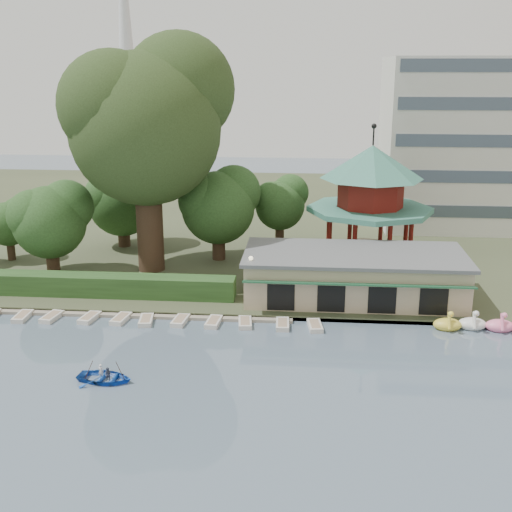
# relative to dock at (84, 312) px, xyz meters

# --- Properties ---
(ground_plane) EXTENTS (220.00, 220.00, 0.00)m
(ground_plane) POSITION_rel_dock_xyz_m (12.00, -17.20, -0.12)
(ground_plane) COLOR slate
(ground_plane) RESTS_ON ground
(shore) EXTENTS (220.00, 70.00, 0.40)m
(shore) POSITION_rel_dock_xyz_m (12.00, 34.80, 0.08)
(shore) COLOR #424930
(shore) RESTS_ON ground
(embankment) EXTENTS (220.00, 0.60, 0.30)m
(embankment) POSITION_rel_dock_xyz_m (12.00, 0.10, 0.03)
(embankment) COLOR gray
(embankment) RESTS_ON ground
(dock) EXTENTS (34.00, 1.60, 0.24)m
(dock) POSITION_rel_dock_xyz_m (0.00, 0.00, 0.00)
(dock) COLOR gray
(dock) RESTS_ON ground
(boathouse) EXTENTS (18.60, 9.39, 3.90)m
(boathouse) POSITION_rel_dock_xyz_m (22.00, 4.77, 2.25)
(boathouse) COLOR tan
(boathouse) RESTS_ON shore
(pavilion) EXTENTS (12.40, 12.40, 13.50)m
(pavilion) POSITION_rel_dock_xyz_m (24.00, 14.80, 7.36)
(pavilion) COLOR tan
(pavilion) RESTS_ON shore
(broadcast_tower) EXTENTS (8.00, 8.00, 96.00)m
(broadcast_tower) POSITION_rel_dock_xyz_m (-30.00, 122.80, 33.86)
(broadcast_tower) COLOR silver
(broadcast_tower) RESTS_ON ground
(hedge) EXTENTS (30.00, 2.00, 1.80)m
(hedge) POSITION_rel_dock_xyz_m (-3.00, 3.30, 1.18)
(hedge) COLOR #2B4E21
(hedge) RESTS_ON shore
(lamp_post) EXTENTS (0.36, 0.36, 4.28)m
(lamp_post) POSITION_rel_dock_xyz_m (13.50, 1.80, 3.22)
(lamp_post) COLOR black
(lamp_post) RESTS_ON shore
(big_tree) EXTENTS (15.37, 14.33, 22.14)m
(big_tree) POSITION_rel_dock_xyz_m (3.19, 11.03, 14.83)
(big_tree) COLOR #3A281C
(big_tree) RESTS_ON shore
(small_trees) EXTENTS (38.83, 17.20, 9.48)m
(small_trees) POSITION_rel_dock_xyz_m (-0.51, 14.39, 5.69)
(small_trees) COLOR #3A281C
(small_trees) RESTS_ON shore
(moored_rowboats) EXTENTS (35.12, 2.73, 0.36)m
(moored_rowboats) POSITION_rel_dock_xyz_m (1.87, -1.38, 0.06)
(moored_rowboats) COLOR silver
(moored_rowboats) RESTS_ON ground
(rowboat_with_passengers) EXTENTS (5.36, 4.11, 2.01)m
(rowboat_with_passengers) POSITION_rel_dock_xyz_m (5.32, -11.29, 0.40)
(rowboat_with_passengers) COLOR blue
(rowboat_with_passengers) RESTS_ON ground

